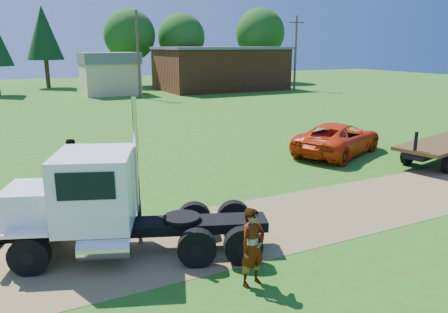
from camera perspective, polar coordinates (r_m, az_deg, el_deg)
name	(u,v)px	position (r m, az deg, el deg)	size (l,w,h in m)	color
ground	(265,224)	(14.01, 5.37, -8.77)	(140.00, 140.00, 0.00)	#2F5913
dirt_track	(265,224)	(14.01, 5.37, -8.74)	(120.00, 4.20, 0.01)	olive
white_semi_tractor	(99,204)	(12.00, -15.96, -5.98)	(7.00, 4.39, 4.18)	black
orange_pickup	(338,139)	(23.24, 14.66, 2.28)	(2.71, 5.87, 1.63)	red
spectator_a	(253,247)	(10.32, 3.76, -11.75)	(0.69, 0.45, 1.90)	#999999
spectator_b	(71,163)	(18.31, -19.38, -0.78)	(0.94, 0.73, 1.93)	#999999
brick_building	(220,68)	(56.73, -0.50, 11.47)	(15.40, 10.40, 5.30)	brown
tan_shed	(110,73)	(52.14, -14.70, 10.50)	(6.20, 5.40, 4.70)	tan
utility_poles	(138,53)	(47.68, -11.16, 13.14)	(42.20, 0.28, 9.00)	#4A382A
tree_row	(66,31)	(60.80, -19.92, 15.13)	(57.76, 16.13, 11.68)	#361F16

